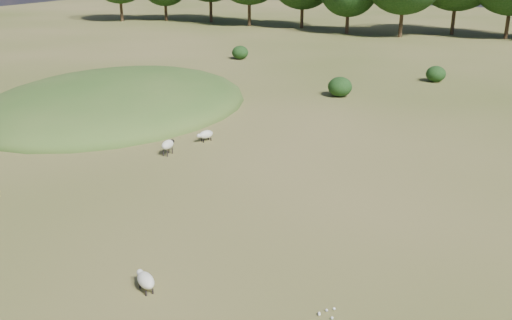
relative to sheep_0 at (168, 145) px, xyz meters
The scene contains 6 objects.
ground 15.09m from the sheep_0, 76.70° to the left, with size 160.00×160.00×0.00m, color #41531A.
mound 10.84m from the sheep_0, 141.97° to the left, with size 16.00×20.00×4.00m, color #33561E.
shrubs 21.12m from the sheep_0, 86.02° to the left, with size 19.94×12.04×1.38m.
sheep_0 is the anchor object (origin of this frame).
sheep_1 2.75m from the sheep_0, 77.52° to the left, with size 0.73×1.06×0.59m.
sheep_3 12.25m from the sheep_0, 59.52° to the right, with size 1.00×0.81×0.57m.
Camera 1 is at (11.96, -17.04, 9.45)m, focal length 40.00 mm.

